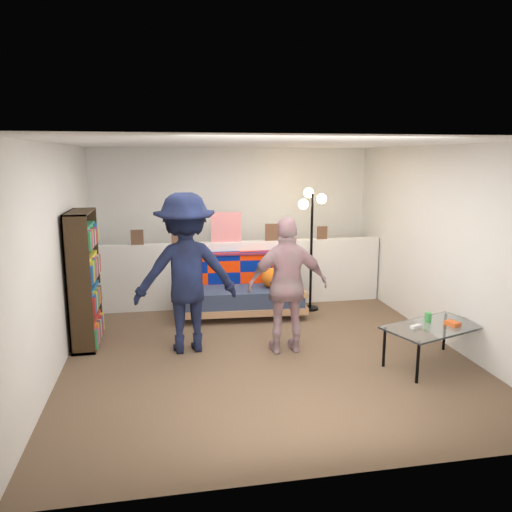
{
  "coord_description": "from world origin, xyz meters",
  "views": [
    {
      "loc": [
        -1.1,
        -5.56,
        2.26
      ],
      "look_at": [
        0.0,
        0.4,
        1.05
      ],
      "focal_mm": 35.0,
      "sensor_mm": 36.0,
      "label": 1
    }
  ],
  "objects": [
    {
      "name": "bookshelf",
      "position": [
        -2.08,
        0.55,
        0.76
      ],
      "size": [
        0.27,
        0.82,
        1.63
      ],
      "color": "black",
      "rests_on": "ground"
    },
    {
      "name": "coffee_table",
      "position": [
        1.75,
        -0.83,
        0.42
      ],
      "size": [
        1.21,
        0.91,
        0.56
      ],
      "color": "black",
      "rests_on": "ground"
    },
    {
      "name": "floor_lamp",
      "position": [
        1.01,
        1.42,
        1.28
      ],
      "size": [
        0.42,
        0.35,
        1.81
      ],
      "color": "black",
      "rests_on": "ground"
    },
    {
      "name": "ledge_decor",
      "position": [
        -0.23,
        1.78,
        1.18
      ],
      "size": [
        2.97,
        0.02,
        0.45
      ],
      "color": "brown",
      "rests_on": "half_wall_ledge"
    },
    {
      "name": "futon_sofa",
      "position": [
        -0.02,
        1.35,
        0.36
      ],
      "size": [
        1.84,
        0.97,
        0.77
      ],
      "color": "#B07D55",
      "rests_on": "ground"
    },
    {
      "name": "ground",
      "position": [
        0.0,
        0.0,
        0.0
      ],
      "size": [
        5.0,
        5.0,
        0.0
      ],
      "primitive_type": "plane",
      "color": "brown",
      "rests_on": "ground"
    },
    {
      "name": "person_left",
      "position": [
        -0.88,
        0.13,
        0.93
      ],
      "size": [
        1.26,
        0.79,
        1.86
      ],
      "primitive_type": "imported",
      "rotation": [
        0.0,
        0.0,
        3.23
      ],
      "color": "black",
      "rests_on": "ground"
    },
    {
      "name": "half_wall_ledge",
      "position": [
        0.0,
        1.8,
        0.5
      ],
      "size": [
        4.45,
        0.15,
        1.0
      ],
      "primitive_type": "cube",
      "color": "silver",
      "rests_on": "ground"
    },
    {
      "name": "room_shell",
      "position": [
        0.0,
        0.47,
        1.67
      ],
      "size": [
        4.6,
        5.05,
        2.45
      ],
      "color": "silver",
      "rests_on": "ground"
    },
    {
      "name": "person_right",
      "position": [
        0.27,
        -0.14,
        0.8
      ],
      "size": [
        0.94,
        0.41,
        1.59
      ],
      "primitive_type": "imported",
      "rotation": [
        0.0,
        0.0,
        3.12
      ],
      "color": "pink",
      "rests_on": "ground"
    }
  ]
}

